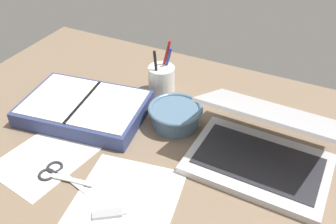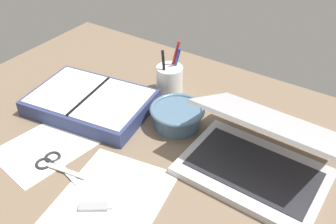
{
  "view_description": "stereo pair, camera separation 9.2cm",
  "coord_description": "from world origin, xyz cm",
  "px_view_note": "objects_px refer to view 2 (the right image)",
  "views": [
    {
      "loc": [
        29.55,
        -56.83,
        64.28
      ],
      "look_at": [
        -3.21,
        9.19,
        9.0
      ],
      "focal_mm": 40.0,
      "sensor_mm": 36.0,
      "label": 1
    },
    {
      "loc": [
        37.52,
        -52.23,
        64.28
      ],
      "look_at": [
        -3.21,
        9.19,
        9.0
      ],
      "focal_mm": 40.0,
      "sensor_mm": 36.0,
      "label": 2
    }
  ],
  "objects_px": {
    "bowl": "(177,115)",
    "planner": "(91,102)",
    "scissors": "(53,163)",
    "laptop": "(259,154)",
    "pen_cup": "(170,80)"
  },
  "relations": [
    {
      "from": "bowl",
      "to": "planner",
      "type": "distance_m",
      "value": 0.25
    },
    {
      "from": "scissors",
      "to": "pen_cup",
      "type": "bearing_deg",
      "value": 83.61
    },
    {
      "from": "planner",
      "to": "scissors",
      "type": "bearing_deg",
      "value": -79.13
    },
    {
      "from": "laptop",
      "to": "pen_cup",
      "type": "bearing_deg",
      "value": 157.33
    },
    {
      "from": "bowl",
      "to": "pen_cup",
      "type": "bearing_deg",
      "value": 130.52
    },
    {
      "from": "bowl",
      "to": "planner",
      "type": "xyz_separation_m",
      "value": [
        -0.24,
        -0.07,
        -0.01
      ]
    },
    {
      "from": "pen_cup",
      "to": "scissors",
      "type": "bearing_deg",
      "value": -98.76
    },
    {
      "from": "laptop",
      "to": "planner",
      "type": "bearing_deg",
      "value": -173.88
    },
    {
      "from": "scissors",
      "to": "laptop",
      "type": "bearing_deg",
      "value": 34.06
    },
    {
      "from": "laptop",
      "to": "bowl",
      "type": "bearing_deg",
      "value": 173.23
    },
    {
      "from": "bowl",
      "to": "pen_cup",
      "type": "distance_m",
      "value": 0.16
    },
    {
      "from": "pen_cup",
      "to": "bowl",
      "type": "bearing_deg",
      "value": -49.48
    },
    {
      "from": "bowl",
      "to": "laptop",
      "type": "bearing_deg",
      "value": -8.49
    },
    {
      "from": "bowl",
      "to": "planner",
      "type": "height_order",
      "value": "bowl"
    },
    {
      "from": "bowl",
      "to": "pen_cup",
      "type": "height_order",
      "value": "pen_cup"
    }
  ]
}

